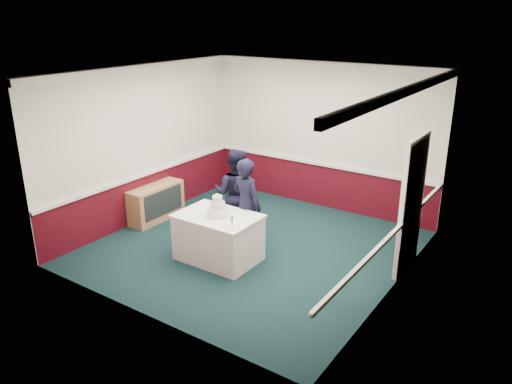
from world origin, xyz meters
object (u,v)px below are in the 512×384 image
Objects in this scene: person_woman at (247,205)px; wedding_cake at (218,209)px; sideboard at (156,203)px; champagne_flute at (232,220)px; cake_knife at (208,219)px; cake_table at (218,237)px; person_man at (236,193)px.

wedding_cake is at bearing 82.07° from person_woman.
sideboard is 2.79m from champagne_flute.
cake_knife is at bearing -98.53° from wedding_cake.
cake_table is at bearing -90.00° from wedding_cake.
sideboard is at bearing 162.61° from cake_table.
person_man is at bearing 124.27° from champagne_flute.
sideboard is 1.83m from person_man.
sideboard is 2.23m from wedding_cake.
wedding_cake is 1.65× the size of cake_knife.
sideboard is 3.30× the size of wedding_cake.
cake_table is 1.06m from person_man.
cake_knife is 0.79m from person_woman.
person_woman is at bearing 110.96° from champagne_flute.
person_man is 0.61m from person_woman.
cake_knife is at bearing -22.60° from sideboard.
person_man is (-0.81, 1.20, -0.10)m from champagne_flute.
champagne_flute reaches higher than cake_knife.
person_man reaches higher than wedding_cake.
sideboard is 2.16m from cake_table.
cake_table is 0.80× the size of person_woman.
person_man reaches higher than cake_knife.
champagne_flute is at bearing 14.72° from cake_knife.
person_woman is (0.18, 0.56, -0.08)m from wedding_cake.
person_woman is (-0.32, 0.84, -0.11)m from champagne_flute.
person_man reaches higher than champagne_flute.
champagne_flute is at bearing -19.87° from sideboard.
champagne_flute is at bearing 103.75° from person_man.
wedding_cake is at bearing 88.44° from person_man.
cake_table is 0.44m from cake_knife.
cake_table is at bearing 88.44° from person_man.
champagne_flute is (0.50, -0.28, 0.53)m from cake_table.
champagne_flute is (2.56, -0.93, 0.58)m from sideboard.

